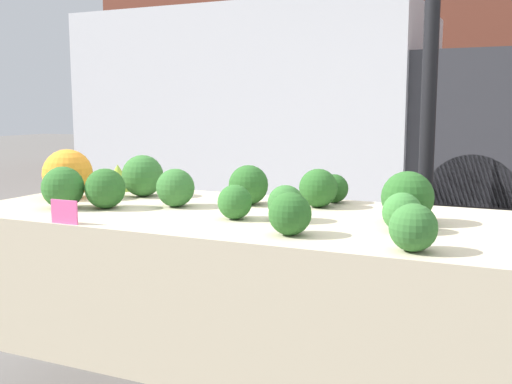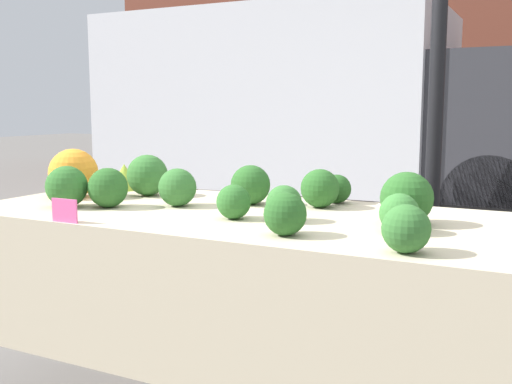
# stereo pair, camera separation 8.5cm
# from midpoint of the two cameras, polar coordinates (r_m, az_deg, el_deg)

# --- Properties ---
(tent_pole) EXTENTS (0.07, 0.07, 2.50)m
(tent_pole) POSITION_cam_midpoint_polar(r_m,az_deg,el_deg) (2.89, 15.30, 8.00)
(tent_pole) COLOR black
(tent_pole) RESTS_ON ground_plane
(parked_truck) EXTENTS (5.21, 2.29, 2.28)m
(parked_truck) POSITION_cam_midpoint_polar(r_m,az_deg,el_deg) (6.96, 4.43, 8.11)
(parked_truck) COLOR silver
(parked_truck) RESTS_ON ground_plane
(market_table) EXTENTS (2.22, 0.91, 0.85)m
(market_table) POSITION_cam_midpoint_polar(r_m,az_deg,el_deg) (2.15, -1.89, -4.89)
(market_table) COLOR beige
(market_table) RESTS_ON ground_plane
(orange_cauliflower) EXTENTS (0.21, 0.21, 0.21)m
(orange_cauliflower) POSITION_cam_midpoint_polar(r_m,az_deg,el_deg) (2.69, -18.37, 1.65)
(orange_cauliflower) COLOR orange
(orange_cauliflower) RESTS_ON market_table
(romanesco_head) EXTENTS (0.15, 0.15, 0.12)m
(romanesco_head) POSITION_cam_midpoint_polar(r_m,az_deg,el_deg) (2.89, -13.84, 1.36)
(romanesco_head) COLOR #93B238
(romanesco_head) RESTS_ON market_table
(broccoli_head_0) EXTENTS (0.15, 0.15, 0.15)m
(broccoli_head_0) POSITION_cam_midpoint_polar(r_m,az_deg,el_deg) (2.36, -8.71, 0.40)
(broccoli_head_0) COLOR #336B2D
(broccoli_head_0) RESTS_ON market_table
(broccoli_head_1) EXTENTS (0.15, 0.15, 0.15)m
(broccoli_head_1) POSITION_cam_midpoint_polar(r_m,az_deg,el_deg) (2.33, 4.92, 0.38)
(broccoli_head_1) COLOR #285B23
(broccoli_head_1) RESTS_ON market_table
(broccoli_head_2) EXTENTS (0.13, 0.13, 0.13)m
(broccoli_head_2) POSITION_cam_midpoint_polar(r_m,az_deg,el_deg) (1.82, 1.91, -2.09)
(broccoli_head_2) COLOR #285B23
(broccoli_head_2) RESTS_ON market_table
(broccoli_head_3) EXTENTS (0.12, 0.12, 0.12)m
(broccoli_head_3) POSITION_cam_midpoint_polar(r_m,az_deg,el_deg) (2.08, -3.20, -0.96)
(broccoli_head_3) COLOR #2D6628
(broccoli_head_3) RESTS_ON market_table
(broccoli_head_4) EXTENTS (0.12, 0.12, 0.12)m
(broccoli_head_4) POSITION_cam_midpoint_polar(r_m,az_deg,el_deg) (2.92, -17.37, 1.27)
(broccoli_head_4) COLOR #23511E
(broccoli_head_4) RESTS_ON market_table
(broccoli_head_5) EXTENTS (0.13, 0.13, 0.13)m
(broccoli_head_5) POSITION_cam_midpoint_polar(r_m,az_deg,el_deg) (1.65, 13.33, -3.32)
(broccoli_head_5) COLOR #336B2D
(broccoli_head_5) RESTS_ON market_table
(broccoli_head_6) EXTENTS (0.15, 0.15, 0.15)m
(broccoli_head_6) POSITION_cam_midpoint_polar(r_m,az_deg,el_deg) (2.38, -15.17, 0.32)
(broccoli_head_6) COLOR #285B23
(broccoli_head_6) RESTS_ON market_table
(broccoli_head_7) EXTENTS (0.12, 0.12, 0.12)m
(broccoli_head_7) POSITION_cam_midpoint_polar(r_m,az_deg,el_deg) (2.04, 1.65, -1.07)
(broccoli_head_7) COLOR #336B2D
(broccoli_head_7) RESTS_ON market_table
(broccoli_head_8) EXTENTS (0.18, 0.18, 0.18)m
(broccoli_head_8) POSITION_cam_midpoint_polar(r_m,az_deg,el_deg) (2.67, -11.65, 1.53)
(broccoli_head_8) COLOR #336B2D
(broccoli_head_8) RESTS_ON market_table
(broccoli_head_9) EXTENTS (0.12, 0.12, 0.12)m
(broccoli_head_9) POSITION_cam_midpoint_polar(r_m,az_deg,el_deg) (1.91, 12.51, -1.90)
(broccoli_head_9) COLOR #387533
(broccoli_head_9) RESTS_ON market_table
(broccoli_head_10) EXTENTS (0.18, 0.18, 0.18)m
(broccoli_head_10) POSITION_cam_midpoint_polar(r_m,az_deg,el_deg) (2.06, 13.09, -0.49)
(broccoli_head_10) COLOR #285B23
(broccoli_head_10) RESTS_ON market_table
(broccoli_head_11) EXTENTS (0.16, 0.16, 0.16)m
(broccoli_head_11) POSITION_cam_midpoint_polar(r_m,az_deg,el_deg) (2.39, -1.74, 0.68)
(broccoli_head_11) COLOR #285B23
(broccoli_head_11) RESTS_ON market_table
(broccoli_head_12) EXTENTS (0.16, 0.16, 0.16)m
(broccoli_head_12) POSITION_cam_midpoint_polar(r_m,az_deg,el_deg) (2.43, -18.87, 0.40)
(broccoli_head_12) COLOR #2D6628
(broccoli_head_12) RESTS_ON market_table
(broccoli_head_13) EXTENTS (0.12, 0.12, 0.12)m
(broccoli_head_13) POSITION_cam_midpoint_polar(r_m,az_deg,el_deg) (2.45, 6.45, 0.34)
(broccoli_head_13) COLOR #23511E
(broccoli_head_13) RESTS_ON market_table
(price_sign) EXTENTS (0.11, 0.01, 0.08)m
(price_sign) POSITION_cam_midpoint_polar(r_m,az_deg,el_deg) (2.11, -18.90, -1.81)
(price_sign) COLOR #F45B9E
(price_sign) RESTS_ON market_table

